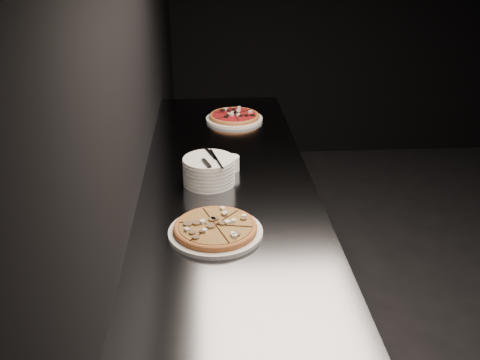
{
  "coord_description": "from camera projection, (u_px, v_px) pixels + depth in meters",
  "views": [
    {
      "loc": [
        -2.21,
        -2.12,
        1.92
      ],
      "look_at": [
        -2.08,
        -0.1,
        0.96
      ],
      "focal_mm": 40.0,
      "sensor_mm": 36.0,
      "label": 1
    }
  ],
  "objects": [
    {
      "name": "counter",
      "position": [
        228.0,
        266.0,
        2.54
      ],
      "size": [
        0.74,
        2.44,
        0.92
      ],
      "color": "slate",
      "rests_on": "floor"
    },
    {
      "name": "wall_left",
      "position": [
        133.0,
        72.0,
        2.12
      ],
      "size": [
        0.02,
        5.0,
        2.8
      ],
      "primitive_type": "cube",
      "color": "black",
      "rests_on": "floor"
    },
    {
      "name": "pizza_tomato",
      "position": [
        234.0,
        117.0,
        3.04
      ],
      "size": [
        0.37,
        0.37,
        0.04
      ],
      "rotation": [
        0.0,
        0.0,
        -0.38
      ],
      "color": "white",
      "rests_on": "counter"
    },
    {
      "name": "ramekin",
      "position": [
        231.0,
        163.0,
        2.41
      ],
      "size": [
        0.08,
        0.08,
        0.07
      ],
      "color": "white",
      "rests_on": "counter"
    },
    {
      "name": "pizza_mushroom",
      "position": [
        216.0,
        229.0,
        1.91
      ],
      "size": [
        0.35,
        0.35,
        0.04
      ],
      "rotation": [
        0.0,
        0.0,
        -0.19
      ],
      "color": "white",
      "rests_on": "counter"
    },
    {
      "name": "cutlery",
      "position": [
        211.0,
        159.0,
        2.24
      ],
      "size": [
        0.07,
        0.23,
        0.01
      ],
      "rotation": [
        0.0,
        0.0,
        0.32
      ],
      "color": "silver",
      "rests_on": "plate_stack"
    },
    {
      "name": "plate_stack",
      "position": [
        209.0,
        171.0,
        2.28
      ],
      "size": [
        0.22,
        0.22,
        0.11
      ],
      "color": "white",
      "rests_on": "counter"
    }
  ]
}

